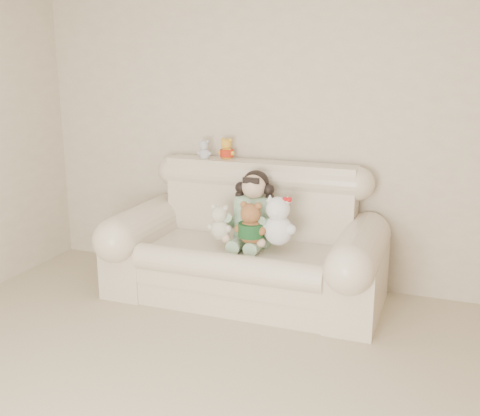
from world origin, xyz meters
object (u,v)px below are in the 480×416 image
Objects in this scene: brown_teddy at (251,219)px; cream_teddy at (220,219)px; sofa at (245,235)px; white_cat at (278,215)px; seated_child at (254,208)px.

cream_teddy is (-0.25, 0.02, -0.03)m from brown_teddy.
white_cat is (0.29, -0.09, 0.20)m from sofa.
sofa is 5.61× the size of brown_teddy.
sofa is at bearing 164.49° from white_cat.
seated_child reaches higher than white_cat.
white_cat reaches higher than brown_teddy.
white_cat is (0.25, -0.17, 0.00)m from seated_child.
sofa is at bearing 129.01° from brown_teddy.
seated_child is 1.34× the size of white_cat.
cream_teddy is (-0.44, -0.04, -0.06)m from white_cat.
brown_teddy is (0.06, -0.23, -0.03)m from seated_child.
brown_teddy reaches higher than cream_teddy.
sofa is 3.57× the size of seated_child.
sofa reaches higher than cream_teddy.
sofa is 0.22m from seated_child.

